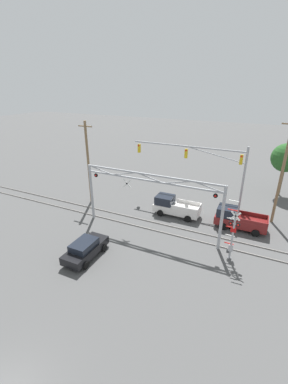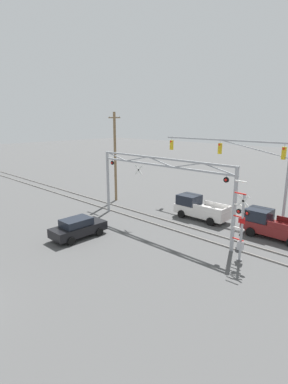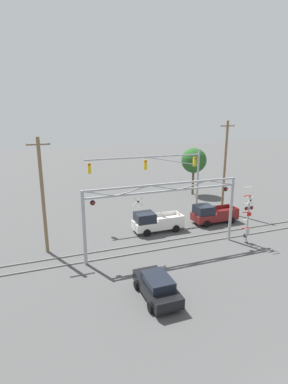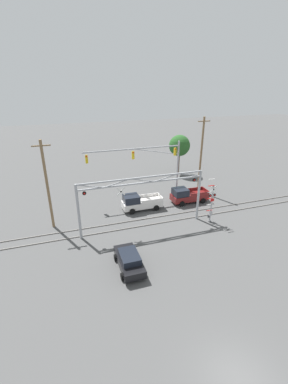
# 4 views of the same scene
# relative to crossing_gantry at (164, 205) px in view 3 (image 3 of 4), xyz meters

# --- Properties ---
(rail_track_near) EXTENTS (80.00, 0.08, 0.10)m
(rail_track_near) POSITION_rel_crossing_gantry_xyz_m (0.01, 0.28, -4.07)
(rail_track_near) COLOR gray
(rail_track_near) RESTS_ON ground_plane
(rail_track_far) EXTENTS (80.00, 0.08, 0.10)m
(rail_track_far) POSITION_rel_crossing_gantry_xyz_m (0.01, 1.72, -4.07)
(rail_track_far) COLOR gray
(rail_track_far) RESTS_ON ground_plane
(crossing_gantry) EXTENTS (13.56, 0.29, 5.95)m
(crossing_gantry) POSITION_rel_crossing_gantry_xyz_m (0.00, 0.00, 0.00)
(crossing_gantry) COLOR #9EA0A5
(crossing_gantry) RESTS_ON ground_plane
(crossing_signal_mast) EXTENTS (1.12, 0.35, 5.26)m
(crossing_signal_mast) POSITION_rel_crossing_gantry_xyz_m (7.74, -1.05, -1.99)
(crossing_signal_mast) COLOR #9EA0A5
(crossing_signal_mast) RESTS_ON ground_plane
(traffic_signal_span) EXTENTS (12.81, 0.39, 7.64)m
(traffic_signal_span) POSITION_rel_crossing_gantry_xyz_m (4.08, 7.39, 1.25)
(traffic_signal_span) COLOR #9EA0A5
(traffic_signal_span) RESTS_ON ground_plane
(pickup_truck_lead) EXTENTS (4.99, 2.17, 2.05)m
(pickup_truck_lead) POSITION_rel_crossing_gantry_xyz_m (0.99, 4.37, -3.15)
(pickup_truck_lead) COLOR silver
(pickup_truck_lead) RESTS_ON ground_plane
(pickup_truck_following) EXTENTS (4.92, 2.17, 2.05)m
(pickup_truck_following) POSITION_rel_crossing_gantry_xyz_m (7.64, 4.42, -3.15)
(pickup_truck_following) COLOR maroon
(pickup_truck_following) RESTS_ON ground_plane
(sedan_waiting) EXTENTS (2.07, 4.29, 1.54)m
(sedan_waiting) POSITION_rel_crossing_gantry_xyz_m (-3.13, -5.96, -3.34)
(sedan_waiting) COLOR black
(sedan_waiting) RESTS_ON ground_plane
(utility_pole_left) EXTENTS (1.80, 0.28, 9.69)m
(utility_pole_left) POSITION_rel_crossing_gantry_xyz_m (-9.33, 3.32, 0.87)
(utility_pole_left) COLOR brown
(utility_pole_left) RESTS_ON ground_plane
(utility_pole_right) EXTENTS (1.80, 0.28, 10.66)m
(utility_pole_right) POSITION_rel_crossing_gantry_xyz_m (10.86, 7.21, 1.36)
(utility_pole_right) COLOR brown
(utility_pole_right) RESTS_ON ground_plane
(background_tree_beyond_span) EXTENTS (3.55, 3.55, 6.73)m
(background_tree_beyond_span) POSITION_rel_crossing_gantry_xyz_m (11.55, 15.51, 0.81)
(background_tree_beyond_span) COLOR brown
(background_tree_beyond_span) RESTS_ON ground_plane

